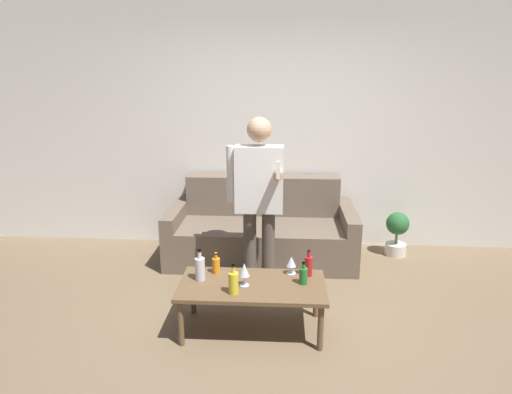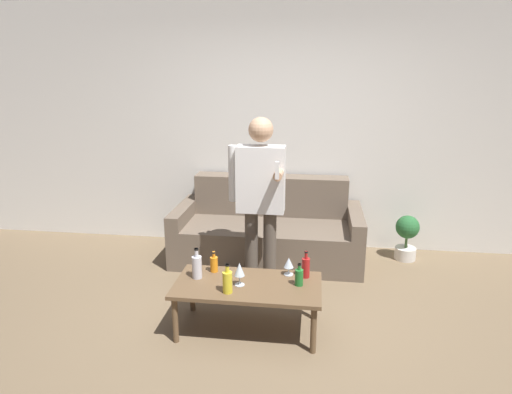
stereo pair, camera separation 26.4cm
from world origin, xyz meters
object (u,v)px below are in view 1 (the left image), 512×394
at_px(couch, 262,231).
at_px(person_standing_front, 259,193).
at_px(coffee_table, 252,289).
at_px(bottle_orange, 200,268).

relative_size(couch, person_standing_front, 1.23).
relative_size(coffee_table, person_standing_front, 0.70).
height_order(couch, bottle_orange, couch).
distance_m(coffee_table, bottle_orange, 0.43).
distance_m(couch, coffee_table, 1.46).
bearing_deg(coffee_table, person_standing_front, 88.93).
bearing_deg(person_standing_front, couch, 90.70).
xyz_separation_m(couch, person_standing_front, (0.01, -0.80, 0.64)).
height_order(bottle_orange, person_standing_front, person_standing_front).
relative_size(couch, bottle_orange, 7.93).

